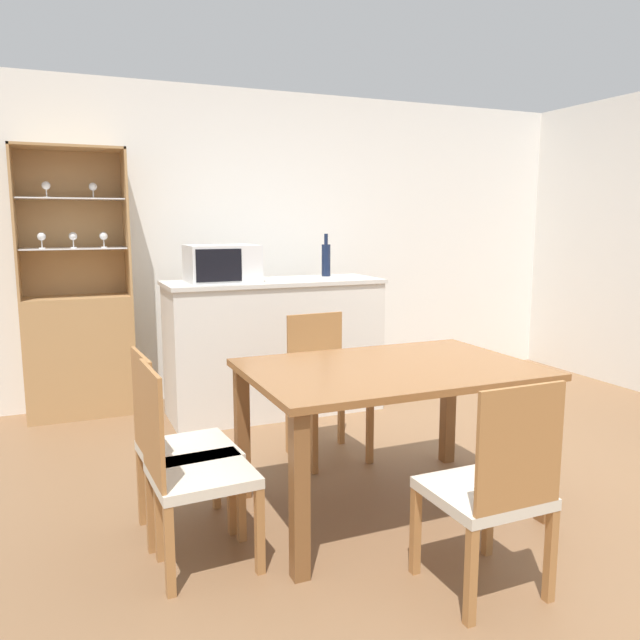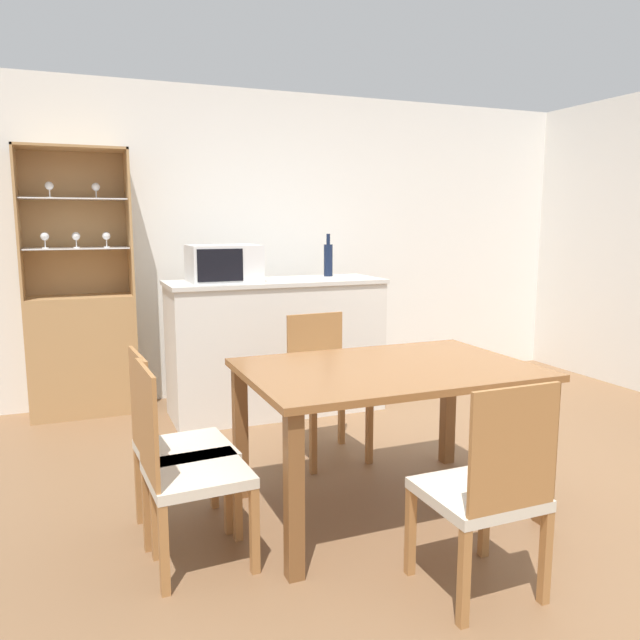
# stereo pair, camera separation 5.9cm
# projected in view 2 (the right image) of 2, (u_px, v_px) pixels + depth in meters

# --- Properties ---
(ground_plane) EXTENTS (18.00, 18.00, 0.00)m
(ground_plane) POSITION_uv_depth(u_px,v_px,m) (487.00, 499.00, 3.33)
(ground_plane) COLOR brown
(wall_back) EXTENTS (6.80, 0.06, 2.55)m
(wall_back) POSITION_uv_depth(u_px,v_px,m) (309.00, 243.00, 5.54)
(wall_back) COLOR white
(wall_back) RESTS_ON ground_plane
(kitchen_counter) EXTENTS (1.64, 0.59, 1.03)m
(kitchen_counter) POSITION_uv_depth(u_px,v_px,m) (276.00, 346.00, 4.80)
(kitchen_counter) COLOR silver
(kitchen_counter) RESTS_ON ground_plane
(display_cabinet) EXTENTS (0.78, 0.36, 2.00)m
(display_cabinet) POSITION_uv_depth(u_px,v_px,m) (82.00, 336.00, 4.74)
(display_cabinet) COLOR tan
(display_cabinet) RESTS_ON ground_plane
(dining_table) EXTENTS (1.42, 0.97, 0.75)m
(dining_table) POSITION_uv_depth(u_px,v_px,m) (387.00, 386.00, 3.12)
(dining_table) COLOR brown
(dining_table) RESTS_ON ground_plane
(dining_chair_head_far) EXTENTS (0.44, 0.44, 0.89)m
(dining_chair_head_far) POSITION_uv_depth(u_px,v_px,m) (325.00, 389.00, 3.90)
(dining_chair_head_far) COLOR beige
(dining_chair_head_far) RESTS_ON ground_plane
(dining_chair_side_left_near) EXTENTS (0.44, 0.44, 0.89)m
(dining_chair_side_left_near) POSITION_uv_depth(u_px,v_px,m) (186.00, 469.00, 2.64)
(dining_chair_side_left_near) COLOR beige
(dining_chair_side_left_near) RESTS_ON ground_plane
(dining_chair_side_left_far) EXTENTS (0.44, 0.44, 0.89)m
(dining_chair_side_left_far) POSITION_uv_depth(u_px,v_px,m) (175.00, 446.00, 2.90)
(dining_chair_side_left_far) COLOR beige
(dining_chair_side_left_far) RESTS_ON ground_plane
(dining_chair_head_near) EXTENTS (0.42, 0.42, 0.89)m
(dining_chair_head_near) POSITION_uv_depth(u_px,v_px,m) (485.00, 491.00, 2.42)
(dining_chair_head_near) COLOR beige
(dining_chair_head_near) RESTS_ON ground_plane
(microwave) EXTENTS (0.51, 0.40, 0.27)m
(microwave) POSITION_uv_depth(u_px,v_px,m) (224.00, 263.00, 4.58)
(microwave) COLOR silver
(microwave) RESTS_ON kitchen_counter
(wine_bottle) EXTENTS (0.07, 0.07, 0.34)m
(wine_bottle) POSITION_uv_depth(u_px,v_px,m) (328.00, 259.00, 5.03)
(wine_bottle) COLOR #141E38
(wine_bottle) RESTS_ON kitchen_counter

